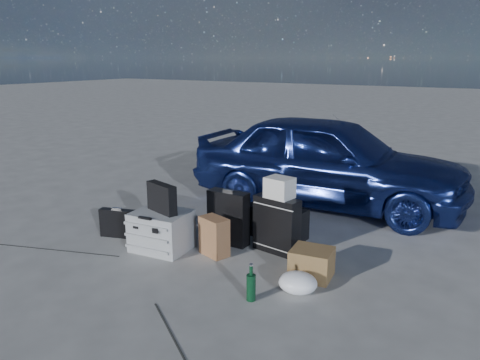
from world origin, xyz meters
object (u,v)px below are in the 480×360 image
object	(u,v)px
pelican_case	(162,231)
green_bottle	(251,283)
car	(327,160)
cardboard_box	(312,263)
duffel_bag	(276,222)
suitcase_left	(228,218)
suitcase_right	(277,225)
briefcase	(118,223)

from	to	relation	value
pelican_case	green_bottle	size ratio (longest dim) A/B	1.82
car	cardboard_box	xyz separation A→B (m)	(0.66, -2.07, -0.46)
pelican_case	duffel_bag	size ratio (longest dim) A/B	0.82
suitcase_left	suitcase_right	xyz separation A→B (m)	(0.52, 0.06, 0.00)
duffel_bag	green_bottle	distance (m)	1.41
car	duffel_bag	bearing A→B (deg)	175.73
suitcase_right	pelican_case	bearing A→B (deg)	-143.01
briefcase	duffel_bag	size ratio (longest dim) A/B	0.60
pelican_case	suitcase_left	distance (m)	0.69
car	cardboard_box	bearing A→B (deg)	-164.76
suitcase_left	cardboard_box	xyz separation A→B (m)	(1.04, -0.28, -0.15)
briefcase	suitcase_left	distance (m)	1.21
pelican_case	briefcase	world-z (taller)	pelican_case
briefcase	green_bottle	bearing A→B (deg)	-30.17
suitcase_right	duffel_bag	distance (m)	0.42
briefcase	cardboard_box	size ratio (longest dim) A/B	1.14
cardboard_box	green_bottle	world-z (taller)	green_bottle
pelican_case	green_bottle	distance (m)	1.36
car	pelican_case	world-z (taller)	car
briefcase	car	bearing A→B (deg)	39.59
pelican_case	suitcase_left	bearing A→B (deg)	38.53
pelican_case	suitcase_left	size ratio (longest dim) A/B	0.96
duffel_bag	green_bottle	bearing A→B (deg)	-67.20
car	briefcase	distance (m)	2.74
suitcase_right	cardboard_box	world-z (taller)	suitcase_right
briefcase	pelican_case	bearing A→B (deg)	-18.19
car	briefcase	world-z (taller)	car
suitcase_left	green_bottle	world-z (taller)	suitcase_left
car	green_bottle	size ratio (longest dim) A/B	11.69
pelican_case	cardboard_box	xyz separation A→B (m)	(1.54, 0.19, -0.07)
cardboard_box	car	bearing A→B (deg)	107.77
green_bottle	pelican_case	bearing A→B (deg)	161.26
car	duffel_bag	size ratio (longest dim) A/B	5.29
suitcase_left	green_bottle	size ratio (longest dim) A/B	1.88
suitcase_left	green_bottle	xyz separation A→B (m)	(0.79, -0.91, -0.13)
cardboard_box	suitcase_right	bearing A→B (deg)	146.48
briefcase	suitcase_right	distance (m)	1.72
car	green_bottle	xyz separation A→B (m)	(0.41, -2.70, -0.44)
cardboard_box	green_bottle	size ratio (longest dim) A/B	1.17
briefcase	duffel_bag	xyz separation A→B (m)	(1.45, 0.88, 0.01)
pelican_case	green_bottle	world-z (taller)	pelican_case
cardboard_box	green_bottle	bearing A→B (deg)	-111.92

